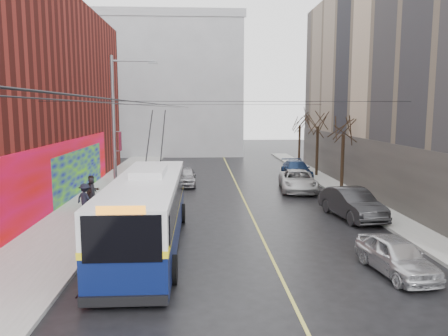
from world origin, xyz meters
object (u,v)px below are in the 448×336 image
(parked_car_c, at_px, (298,181))
(pedestrian_a, at_px, (93,194))
(parked_car_d, at_px, (296,170))
(pedestrian_c, at_px, (85,199))
(parked_car_b, at_px, (352,203))
(tree_mid, at_px, (318,118))
(streetlight_pole, at_px, (117,130))
(trolleybus, at_px, (147,210))
(tree_near, at_px, (344,124))
(following_car, at_px, (185,176))
(tree_far, at_px, (300,117))
(parked_car_a, at_px, (396,256))
(pedestrian_b, at_px, (92,191))

(parked_car_c, bearing_deg, pedestrian_a, -150.11)
(parked_car_d, xyz_separation_m, pedestrian_c, (-14.87, -12.95, 0.27))
(parked_car_b, relative_size, parked_car_d, 0.96)
(parked_car_b, distance_m, parked_car_c, 8.30)
(tree_mid, distance_m, parked_car_b, 15.68)
(streetlight_pole, bearing_deg, trolleybus, -69.48)
(parked_car_c, xyz_separation_m, pedestrian_a, (-13.54, -5.86, 0.32))
(tree_near, height_order, pedestrian_a, tree_near)
(following_car, relative_size, pedestrian_c, 2.43)
(tree_near, bearing_deg, pedestrian_c, -158.14)
(trolleybus, relative_size, parked_car_d, 2.42)
(streetlight_pole, height_order, parked_car_c, streetlight_pole)
(trolleybus, xyz_separation_m, following_car, (1.10, 15.55, -0.93))
(tree_far, bearing_deg, pedestrian_c, -129.09)
(parked_car_a, bearing_deg, pedestrian_c, 138.80)
(parked_car_a, relative_size, parked_car_d, 0.76)
(parked_car_a, height_order, pedestrian_b, pedestrian_b)
(following_car, bearing_deg, tree_far, 42.80)
(tree_mid, height_order, pedestrian_c, tree_mid)
(tree_mid, xyz_separation_m, pedestrian_b, (-16.94, -11.82, -4.15))
(pedestrian_a, bearing_deg, streetlight_pole, -108.55)
(streetlight_pole, bearing_deg, pedestrian_b, 146.71)
(trolleybus, height_order, pedestrian_a, trolleybus)
(pedestrian_a, relative_size, pedestrian_b, 0.99)
(streetlight_pole, bearing_deg, tree_far, 52.88)
(streetlight_pole, distance_m, parked_car_c, 14.11)
(parked_car_b, height_order, pedestrian_a, pedestrian_a)
(following_car, bearing_deg, trolleybus, -94.52)
(streetlight_pole, distance_m, tree_mid, 19.96)
(parked_car_a, bearing_deg, pedestrian_a, 135.19)
(parked_car_c, bearing_deg, parked_car_b, -75.22)
(following_car, xyz_separation_m, pedestrian_b, (-5.33, -7.88, 0.37))
(parked_car_a, xyz_separation_m, following_car, (-8.41, 19.13, 0.05))
(streetlight_pole, xyz_separation_m, parked_car_c, (11.94, 6.31, -4.08))
(tree_near, relative_size, tree_far, 0.97)
(tree_far, xyz_separation_m, parked_car_c, (-3.20, -13.69, -4.38))
(parked_car_b, xyz_separation_m, parked_car_d, (0.00, 14.09, -0.07))
(parked_car_d, distance_m, following_car, 10.11)
(trolleybus, bearing_deg, pedestrian_b, 118.81)
(parked_car_b, xyz_separation_m, parked_car_c, (-1.20, 8.21, -0.07))
(pedestrian_a, bearing_deg, tree_far, -43.65)
(tree_mid, relative_size, pedestrian_c, 3.81)
(parked_car_d, relative_size, following_car, 1.23)
(parked_car_b, relative_size, pedestrian_a, 2.69)
(tree_mid, relative_size, tree_far, 1.02)
(tree_far, height_order, pedestrian_c, tree_far)
(parked_car_a, xyz_separation_m, parked_car_b, (1.20, 8.17, 0.15))
(pedestrian_b, bearing_deg, trolleybus, -103.91)
(trolleybus, height_order, pedestrian_c, trolleybus)
(tree_near, relative_size, parked_car_c, 1.16)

